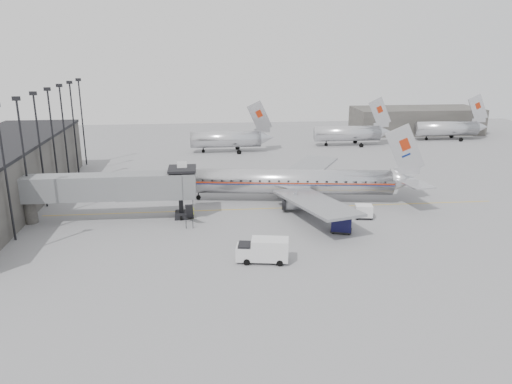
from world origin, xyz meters
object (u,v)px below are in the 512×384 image
Objects in this scene: baggage_cart_white at (364,211)px; ramp_worker at (192,212)px; service_van at (263,250)px; baggage_cart_navy at (342,224)px; airliner at (296,182)px.

ramp_worker reaches higher than baggage_cart_white.
service_van is 15.47m from ramp_worker.
service_van is 18.20m from baggage_cart_white.
baggage_cart_navy is (9.98, 7.14, -0.29)m from service_van.
airliner is 15.48m from ramp_worker.
baggage_cart_navy is 1.50× the size of ramp_worker.
ramp_worker reaches higher than baggage_cart_navy.
service_van is at bearing -65.92° from ramp_worker.
airliner reaches higher than baggage_cart_white.
service_van is at bearing -131.37° from baggage_cart_white.
baggage_cart_navy is at bearing -123.24° from baggage_cart_white.
baggage_cart_navy is at bearing 45.52° from service_van.
baggage_cart_white is at bearing -9.78° from ramp_worker.
baggage_cart_white is (4.05, 4.45, -0.08)m from baggage_cart_navy.
airliner reaches higher than baggage_cart_navy.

